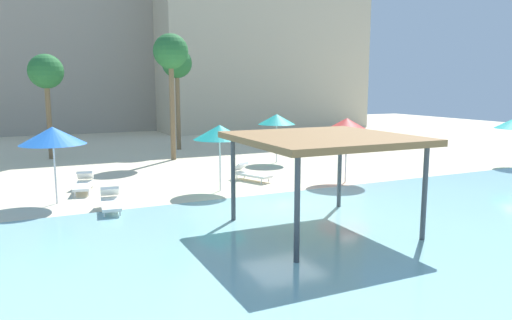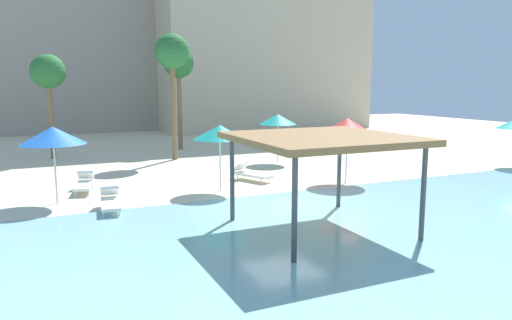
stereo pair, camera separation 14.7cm
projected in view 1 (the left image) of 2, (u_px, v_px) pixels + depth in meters
ground_plane at (283, 204)px, 16.78m from camera, size 80.00×80.00×0.00m
lagoon_water at (382, 250)px, 12.08m from camera, size 44.00×13.50×0.04m
shade_pavilion at (323, 141)px, 13.36m from camera, size 4.59×4.59×2.76m
beach_umbrella_teal_0 at (277, 119)px, 25.50m from camera, size 2.00×2.00×2.61m
beach_umbrella_red_1 at (347, 126)px, 20.19m from camera, size 2.35×2.35×2.76m
beach_umbrella_blue_2 at (53, 136)px, 16.51m from camera, size 2.23×2.23×2.73m
beach_umbrella_teal_4 at (220, 132)px, 18.57m from camera, size 2.06×2.06×2.62m
lounge_chair_1 at (250, 173)px, 20.92m from camera, size 1.30×1.98×0.74m
lounge_chair_2 at (84, 183)px, 18.73m from camera, size 0.96×1.98×0.74m
lounge_chair_3 at (111, 201)px, 15.86m from camera, size 0.79×1.95×0.74m
palm_tree_0 at (171, 55)px, 25.87m from camera, size 1.90×1.90×6.91m
palm_tree_1 at (46, 74)px, 26.28m from camera, size 1.90×1.90×5.84m
palm_tree_2 at (177, 66)px, 30.15m from camera, size 1.90×1.90×6.47m
hotel_block_0 at (56, 33)px, 43.70m from camera, size 19.62×10.66×17.60m
hotel_block_1 at (257, 16)px, 45.47m from camera, size 19.66×9.39×21.28m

